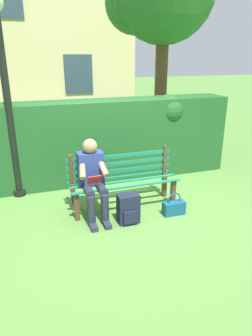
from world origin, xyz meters
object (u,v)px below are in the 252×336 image
Objects in this scene: person_seated at (93,177)px; lamp_post at (7,93)px; park_bench at (122,179)px; backpack at (128,209)px; handbag at (174,207)px.

person_seated is 0.38× the size of lamp_post.
backpack is at bearing 80.77° from park_bench.
backpack is (-0.44, 0.37, -0.42)m from person_seated.
backpack is 0.14× the size of lamp_post.
park_bench is 0.93m from handbag.
park_bench is 2.29m from lamp_post.
backpack is 1.21× the size of handbag.
handbag is at bearing -179.99° from backpack.
park_bench reaches higher than backpack.
person_seated is 3.26× the size of handbag.
handbag is at bearing 162.63° from person_seated.
backpack is at bearing 0.01° from handbag.
park_bench is 0.58m from person_seated.
lamp_post reaches higher than park_bench.
lamp_post reaches higher than handbag.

